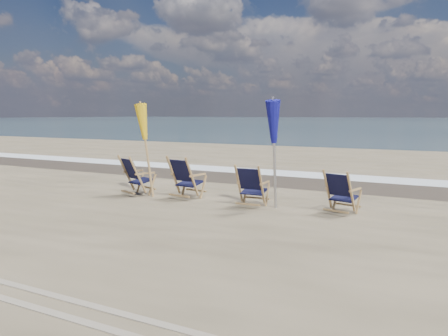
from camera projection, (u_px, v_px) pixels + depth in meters
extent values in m
plane|color=#3A5660|center=(435.00, 121.00, 119.54)|extent=(400.00, 400.00, 0.00)
cube|color=silver|center=(311.00, 175.00, 14.06)|extent=(200.00, 1.40, 0.01)
cube|color=#42362A|center=(296.00, 181.00, 12.74)|extent=(200.00, 2.60, 0.00)
cylinder|color=#A57F4A|center=(147.00, 150.00, 10.37)|extent=(0.06, 0.06, 2.20)
cone|color=gold|center=(147.00, 124.00, 10.30)|extent=(0.30, 0.30, 0.85)
cylinder|color=#A5A5AD|center=(274.00, 156.00, 8.84)|extent=(0.06, 0.06, 2.23)
cone|color=navy|center=(275.00, 124.00, 8.76)|extent=(0.30, 0.30, 0.85)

